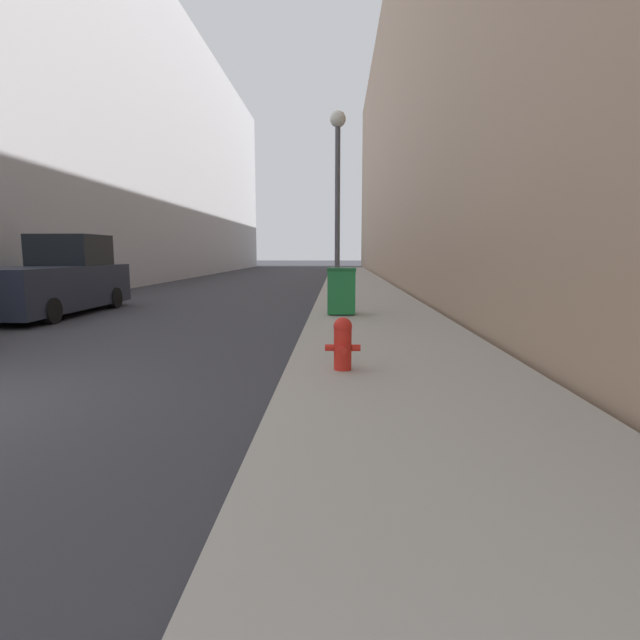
{
  "coord_description": "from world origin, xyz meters",
  "views": [
    {
      "loc": [
        4.8,
        -4.78,
        1.73
      ],
      "look_at": [
        4.0,
        17.21,
        -1.27
      ],
      "focal_mm": 28.0,
      "sensor_mm": 36.0,
      "label": 1
    }
  ],
  "objects_px": {
    "fire_hydrant": "(343,342)",
    "lamppost": "(338,181)",
    "pickup_truck": "(57,281)",
    "trash_bin": "(341,291)"
  },
  "relations": [
    {
      "from": "trash_bin",
      "to": "pickup_truck",
      "type": "distance_m",
      "value": 7.96
    },
    {
      "from": "lamppost",
      "to": "pickup_truck",
      "type": "bearing_deg",
      "value": -162.13
    },
    {
      "from": "fire_hydrant",
      "to": "trash_bin",
      "type": "bearing_deg",
      "value": 89.85
    },
    {
      "from": "trash_bin",
      "to": "lamppost",
      "type": "height_order",
      "value": "lamppost"
    },
    {
      "from": "trash_bin",
      "to": "pickup_truck",
      "type": "relative_size",
      "value": 0.21
    },
    {
      "from": "trash_bin",
      "to": "pickup_truck",
      "type": "xyz_separation_m",
      "value": [
        -7.9,
        0.96,
        0.18
      ]
    },
    {
      "from": "fire_hydrant",
      "to": "lamppost",
      "type": "relative_size",
      "value": 0.12
    },
    {
      "from": "trash_bin",
      "to": "fire_hydrant",
      "type": "bearing_deg",
      "value": -90.15
    },
    {
      "from": "fire_hydrant",
      "to": "lamppost",
      "type": "xyz_separation_m",
      "value": [
        -0.1,
        9.49,
        3.41
      ]
    },
    {
      "from": "lamppost",
      "to": "pickup_truck",
      "type": "distance_m",
      "value": 8.72
    }
  ]
}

